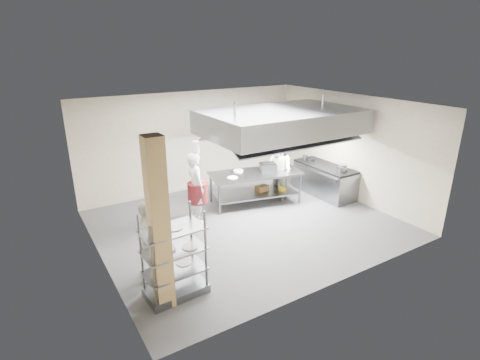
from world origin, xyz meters
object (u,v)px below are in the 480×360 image
chef_plating (148,241)px  griddle (268,167)px  stockpot (342,168)px  chef_line (279,170)px  pass_rack (174,255)px  island (255,188)px  chef_head (196,188)px  cooking_range (324,181)px

chef_plating → griddle: bearing=131.7°
chef_plating → stockpot: (5.94, 0.84, 0.20)m
chef_line → griddle: size_ratio=3.97×
pass_rack → stockpot: size_ratio=5.87×
pass_rack → chef_plating: 0.78m
pass_rack → chef_line: chef_line is taller
chef_plating → stockpot: size_ratio=5.79×
chef_line → stockpot: bearing=46.0°
stockpot → griddle: bearing=149.5°
chef_line → stockpot: (1.47, -1.02, 0.12)m
griddle → stockpot: (1.81, -1.07, -0.02)m
pass_rack → chef_plating: (-0.21, 0.75, -0.01)m
chef_line → chef_plating: bearing=-76.8°
island → chef_line: size_ratio=1.43×
chef_head → chef_line: chef_head is taller
chef_line → griddle: chef_line is taller
pass_rack → island: bearing=34.1°
cooking_range → griddle: griddle is taller
cooking_range → chef_head: size_ratio=1.10×
chef_head → stockpot: bearing=-101.0°
chef_head → chef_plating: size_ratio=1.15×
chef_line → pass_rack: bearing=-67.9°
island → stockpot: stockpot is taller
chef_plating → griddle: (4.13, 1.91, 0.23)m
cooking_range → chef_plating: 6.10m
pass_rack → chef_head: (1.62, 2.53, 0.11)m
pass_rack → chef_line: (4.26, 2.61, 0.08)m
pass_rack → chef_line: 5.00m
chef_line → stockpot: chef_line is taller
cooking_range → chef_line: (-1.44, 0.39, 0.46)m
island → chef_plating: 4.25m
chef_line → island: bearing=-108.4°
chef_head → chef_plating: 2.56m
cooking_range → chef_head: bearing=175.7°
chef_head → pass_rack: bearing=149.2°
chef_head → stockpot: 4.22m
chef_head → stockpot: chef_head is taller
chef_plating → pass_rack: bearing=32.5°
island → chef_plating: chef_plating is taller
cooking_range → pass_rack: bearing=-158.7°
island → cooking_range: size_ratio=1.26×
island → chef_line: chef_line is taller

